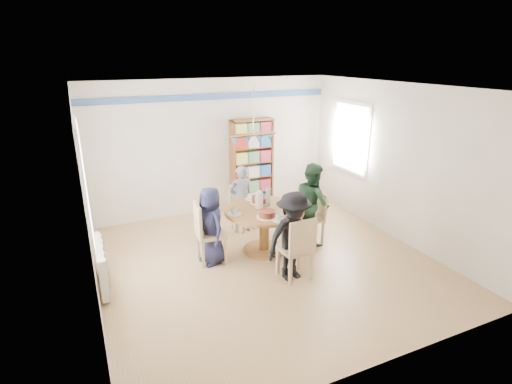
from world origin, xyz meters
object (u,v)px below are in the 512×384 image
dining_table (264,220)px  person_right (312,203)px  person_left (211,226)px  person_near (293,237)px  chair_left (206,230)px  chair_near (298,246)px  chair_right (316,214)px  person_far (241,199)px  chair_far (241,204)px  bookshelf (252,165)px  radiator (101,265)px

dining_table → person_right: person_right is taller
person_left → person_near: (0.91, -0.95, 0.05)m
chair_left → person_left: 0.11m
person_left → chair_near: bearing=30.9°
chair_near → person_left: 1.41m
chair_right → person_far: size_ratio=0.70×
chair_left → chair_far: (1.00, 0.99, -0.07)m
chair_left → chair_near: (1.04, -1.06, -0.00)m
chair_near → person_far: bearing=92.7°
person_right → person_near: bearing=141.5°
person_right → bookshelf: bookshelf is taller
chair_near → person_near: (-0.05, 0.08, 0.13)m
chair_far → person_far: (-0.05, -0.14, 0.16)m
chair_right → chair_far: 1.42m
chair_left → chair_far: 1.40m
radiator → person_right: bearing=1.1°
chair_near → radiator: bearing=159.7°
chair_near → person_left: size_ratio=0.79×
chair_far → person_near: bearing=-90.2°
chair_near → bookshelf: bearing=78.5°
dining_table → person_near: size_ratio=0.97×
chair_far → dining_table: bearing=-90.4°
chair_left → chair_right: 1.98m
person_far → radiator: bearing=24.1°
chair_near → chair_right: bearing=47.2°
chair_left → person_near: bearing=-44.8°
chair_left → chair_far: bearing=44.7°
dining_table → person_left: 0.91m
chair_left → person_right: 1.91m
person_left → person_right: bearing=77.9°
dining_table → chair_near: 1.02m
person_left → chair_right: bearing=77.7°
chair_left → bookshelf: bearing=49.7°
person_far → person_right: bearing=141.1°
person_near → chair_far: bearing=79.9°
chair_left → person_far: 1.27m
dining_table → person_far: bearing=92.7°
chair_left → person_near: 1.40m
person_far → person_near: size_ratio=0.95×
chair_near → person_near: 0.16m
dining_table → person_right: size_ratio=0.92×
chair_far → bookshelf: 1.24m
radiator → chair_right: bearing=1.0°
dining_table → chair_right: (0.99, -0.00, -0.07)m
person_near → dining_table: bearing=80.2°
chair_near → person_right: size_ratio=0.69×
chair_left → chair_near: 1.48m
chair_right → chair_left: bearing=178.8°
dining_table → chair_right: size_ratio=1.46×
chair_right → person_right: bearing=173.7°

